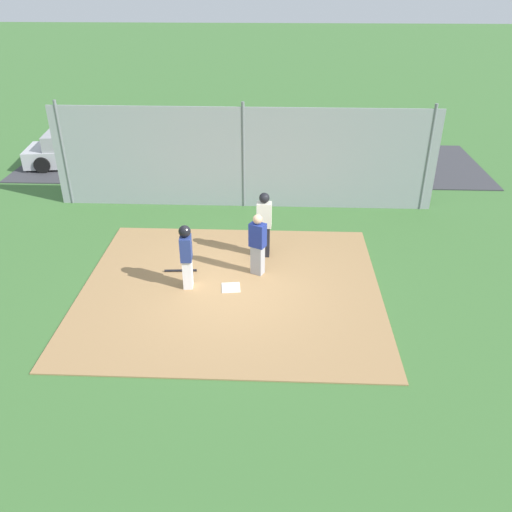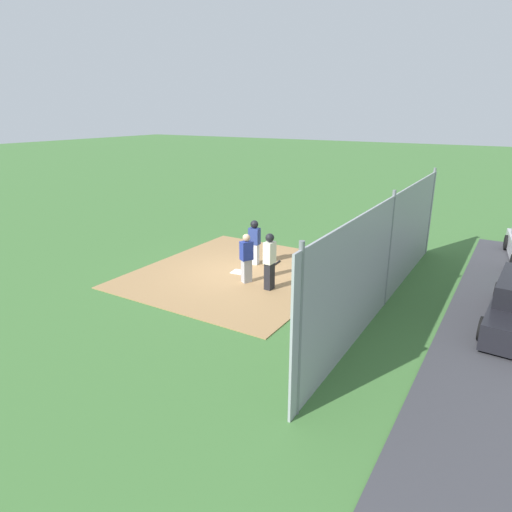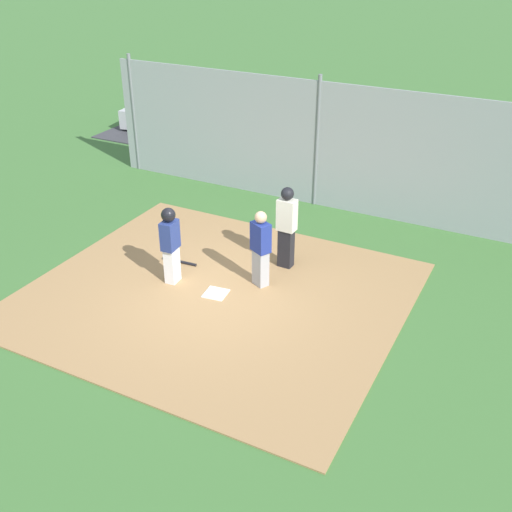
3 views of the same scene
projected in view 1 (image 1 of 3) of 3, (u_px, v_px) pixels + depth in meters
The scene contains 12 objects.
ground_plane at pixel (231, 289), 12.63m from camera, with size 140.00×140.00×0.00m, color #3D6B33.
dirt_infield at pixel (231, 288), 12.62m from camera, with size 7.20×6.40×0.03m, color #9E774C.
home_plate at pixel (231, 288), 12.61m from camera, with size 0.44×0.44×0.02m, color white.
catcher at pixel (258, 244), 12.83m from camera, with size 0.46×0.40×1.62m.
umpire at pixel (264, 223), 13.58m from camera, with size 0.39×0.27×1.81m.
runner at pixel (186, 253), 12.22m from camera, with size 0.29×0.40×1.64m.
baseball_bat at pixel (181, 270), 13.28m from camera, with size 0.06×0.06×0.82m, color black.
backstop_fence at pixel (243, 158), 16.28m from camera, with size 12.00×0.10×3.35m.
parking_lot at pixel (251, 163), 20.76m from camera, with size 18.00×5.20×0.04m, color #38383D.
parked_car_dark at pixel (238, 153), 19.90m from camera, with size 4.28×2.05×1.28m.
parked_car_green at pixel (158, 148), 20.49m from camera, with size 4.37×2.25×1.28m.
parked_car_silver at pixel (82, 150), 20.27m from camera, with size 4.38×2.29×1.28m.
Camera 1 is at (-1.07, 10.62, 6.83)m, focal length 36.50 mm.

